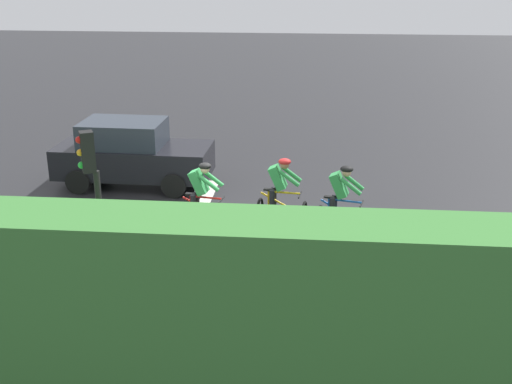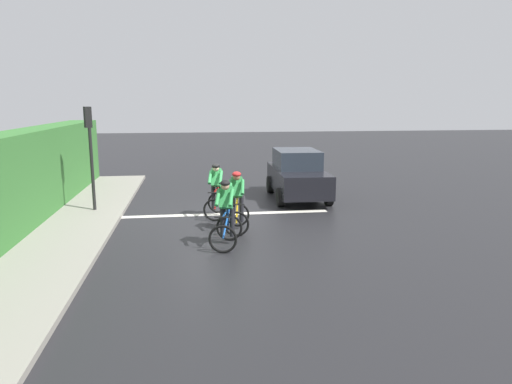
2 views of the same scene
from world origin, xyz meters
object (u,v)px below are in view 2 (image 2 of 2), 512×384
Objects in this scene: cyclist_mid at (216,191)px; cyclist_second at (237,202)px; car_black at (297,175)px; cyclist_lead at (226,215)px; traffic_light_near_crossing at (90,143)px.

cyclist_second is at bearing 105.28° from cyclist_mid.
cyclist_second and cyclist_mid have the same top height.
car_black reaches higher than cyclist_mid.
cyclist_lead is 0.50× the size of traffic_light_near_crossing.
cyclist_lead is at bearing 134.07° from traffic_light_near_crossing.
cyclist_mid is 3.93m from car_black.
cyclist_lead is 3.04m from cyclist_mid.
traffic_light_near_crossing reaches higher than cyclist_lead.
traffic_light_near_crossing reaches higher than car_black.
traffic_light_near_crossing is at bearing -32.14° from cyclist_second.
cyclist_lead is 5.81m from traffic_light_near_crossing.
traffic_light_near_crossing is (3.92, -4.05, 1.43)m from cyclist_lead.
cyclist_second is 0.50× the size of traffic_light_near_crossing.
cyclist_mid is 0.40× the size of car_black.
cyclist_second is 5.28m from traffic_light_near_crossing.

